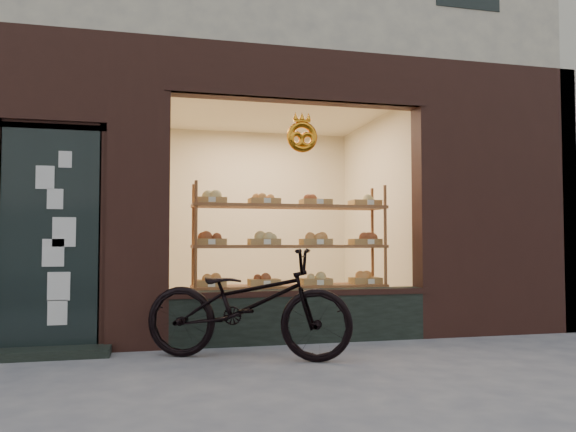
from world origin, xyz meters
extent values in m
plane|color=#4F505C|center=(0.00, 0.00, 0.00)|extent=(90.00, 90.00, 0.00)
cube|color=black|center=(0.45, 2.12, 0.28)|extent=(2.70, 0.25, 0.55)
cube|color=black|center=(-2.00, 2.06, 1.10)|extent=(0.90, 0.04, 2.15)
cube|color=black|center=(-2.00, 1.90, 0.04)|extent=(1.15, 0.35, 0.08)
torus|color=orange|center=(0.45, 2.02, 2.15)|extent=(0.33, 0.07, 0.33)
cube|color=brown|center=(0.45, 2.55, 0.05)|extent=(2.20, 0.45, 0.04)
cube|color=brown|center=(0.45, 2.55, 0.55)|extent=(2.20, 0.45, 0.03)
cube|color=brown|center=(0.45, 2.55, 1.00)|extent=(2.20, 0.45, 0.04)
cube|color=brown|center=(0.45, 2.55, 1.45)|extent=(2.20, 0.45, 0.04)
cylinder|color=brown|center=(-0.62, 2.35, 0.85)|extent=(0.04, 0.04, 1.70)
cylinder|color=brown|center=(1.52, 2.35, 0.85)|extent=(0.04, 0.04, 1.70)
cylinder|color=brown|center=(-0.62, 2.75, 0.85)|extent=(0.04, 0.04, 1.70)
cylinder|color=brown|center=(1.52, 2.75, 0.85)|extent=(0.04, 0.04, 1.70)
cube|color=olive|center=(-0.45, 2.55, 0.60)|extent=(0.34, 0.24, 0.07)
sphere|color=#B78C42|center=(-0.45, 2.55, 0.69)|extent=(0.11, 0.11, 0.11)
cube|color=silver|center=(-0.45, 2.36, 0.60)|extent=(0.07, 0.01, 0.05)
cube|color=olive|center=(0.15, 2.55, 0.60)|extent=(0.34, 0.24, 0.07)
sphere|color=brown|center=(0.15, 2.55, 0.69)|extent=(0.11, 0.11, 0.11)
cube|color=silver|center=(0.15, 2.36, 0.60)|extent=(0.08, 0.01, 0.05)
cube|color=olive|center=(0.75, 2.55, 0.60)|extent=(0.34, 0.24, 0.07)
sphere|color=#C9B87F|center=(0.75, 2.55, 0.69)|extent=(0.11, 0.11, 0.11)
cube|color=silver|center=(0.75, 2.36, 0.60)|extent=(0.07, 0.01, 0.05)
cube|color=olive|center=(1.35, 2.55, 0.60)|extent=(0.34, 0.24, 0.07)
sphere|color=#B78C42|center=(1.35, 2.55, 0.69)|extent=(0.11, 0.11, 0.11)
cube|color=silver|center=(1.35, 2.36, 0.60)|extent=(0.08, 0.01, 0.05)
cube|color=olive|center=(-0.45, 2.55, 1.05)|extent=(0.34, 0.24, 0.07)
sphere|color=brown|center=(-0.45, 2.55, 1.14)|extent=(0.11, 0.11, 0.11)
cube|color=silver|center=(-0.45, 2.36, 1.05)|extent=(0.07, 0.01, 0.06)
cube|color=olive|center=(0.15, 2.55, 1.05)|extent=(0.34, 0.24, 0.07)
sphere|color=#C9B87F|center=(0.15, 2.55, 1.14)|extent=(0.11, 0.11, 0.11)
cube|color=silver|center=(0.15, 2.36, 1.05)|extent=(0.08, 0.01, 0.06)
cube|color=olive|center=(0.75, 2.55, 1.05)|extent=(0.34, 0.24, 0.07)
sphere|color=#B78C42|center=(0.75, 2.55, 1.14)|extent=(0.11, 0.11, 0.11)
cube|color=silver|center=(0.75, 2.36, 1.05)|extent=(0.07, 0.01, 0.06)
cube|color=olive|center=(1.35, 2.55, 1.05)|extent=(0.34, 0.24, 0.07)
sphere|color=brown|center=(1.35, 2.55, 1.14)|extent=(0.11, 0.11, 0.11)
cube|color=silver|center=(1.35, 2.36, 1.05)|extent=(0.08, 0.01, 0.06)
cube|color=olive|center=(-0.45, 2.55, 1.50)|extent=(0.34, 0.24, 0.07)
sphere|color=#C9B87F|center=(-0.45, 2.55, 1.59)|extent=(0.11, 0.11, 0.11)
cube|color=silver|center=(-0.45, 2.36, 1.50)|extent=(0.07, 0.01, 0.06)
cube|color=olive|center=(0.15, 2.55, 1.50)|extent=(0.34, 0.24, 0.07)
sphere|color=#B78C42|center=(0.15, 2.55, 1.59)|extent=(0.11, 0.11, 0.11)
cube|color=silver|center=(0.15, 2.36, 1.50)|extent=(0.08, 0.01, 0.06)
cube|color=olive|center=(0.75, 2.55, 1.50)|extent=(0.34, 0.24, 0.07)
sphere|color=brown|center=(0.75, 2.55, 1.59)|extent=(0.11, 0.11, 0.11)
cube|color=silver|center=(0.75, 2.36, 1.50)|extent=(0.07, 0.01, 0.06)
cube|color=olive|center=(1.35, 2.55, 1.50)|extent=(0.34, 0.24, 0.07)
sphere|color=#C9B87F|center=(1.35, 2.55, 1.59)|extent=(0.11, 0.11, 0.11)
cube|color=silver|center=(1.35, 2.36, 1.50)|extent=(0.08, 0.01, 0.06)
imported|color=black|center=(-0.22, 1.41, 0.50)|extent=(2.00, 1.36, 0.99)
camera|label=1|loc=(-1.04, -3.61, 1.05)|focal=35.00mm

